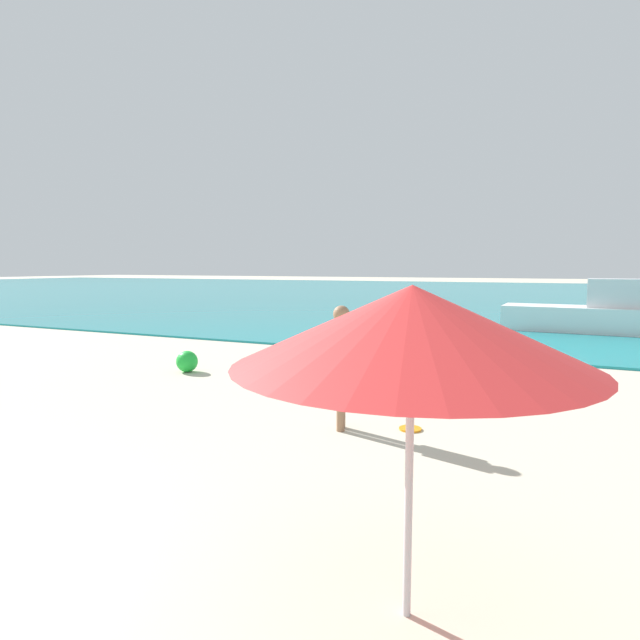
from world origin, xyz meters
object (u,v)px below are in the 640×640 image
object	(u,v)px
frisbee	(410,429)
beach_umbrella	(412,326)
boat_near	(593,314)
person_standing	(341,360)
beach_ball	(187,361)

from	to	relation	value
frisbee	beach_umbrella	size ratio (longest dim) A/B	0.14
boat_near	beach_umbrella	xyz separation A→B (m)	(-1.89, -15.60, 1.15)
person_standing	boat_near	bearing A→B (deg)	-33.80
person_standing	frisbee	world-z (taller)	person_standing
beach_ball	beach_umbrella	xyz separation A→B (m)	(6.00, -5.36, 1.58)
frisbee	beach_ball	size ratio (longest dim) A/B	0.68
frisbee	beach_ball	bearing A→B (deg)	160.68
boat_near	beach_ball	size ratio (longest dim) A/B	11.66
beach_ball	beach_umbrella	distance (m)	8.20
frisbee	beach_umbrella	xyz separation A→B (m)	(0.91, -3.57, 1.78)
frisbee	beach_ball	xyz separation A→B (m)	(-5.10, 1.79, 0.21)
frisbee	beach_umbrella	world-z (taller)	beach_umbrella
boat_near	beach_umbrella	bearing A→B (deg)	86.34
person_standing	beach_umbrella	bearing A→B (deg)	-168.91
person_standing	beach_umbrella	world-z (taller)	beach_umbrella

